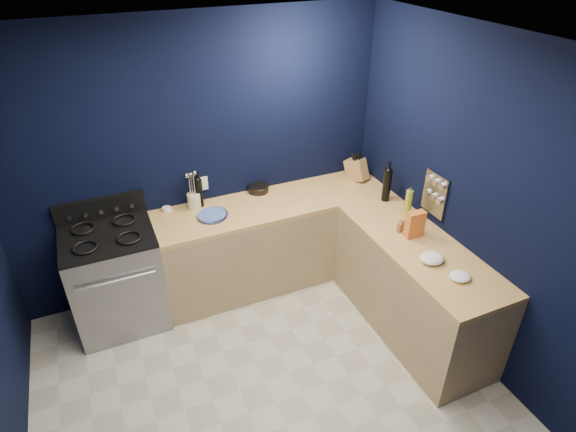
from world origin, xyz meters
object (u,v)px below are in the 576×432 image
gas_range (117,280)px  crouton_bag (415,224)px  plate_stack (212,215)px  utensil_crock (194,201)px  knife_block (356,170)px

gas_range → crouton_bag: bearing=-22.6°
gas_range → plate_stack: 1.02m
utensil_crock → crouton_bag: 1.99m
gas_range → utensil_crock: (0.81, 0.21, 0.52)m
knife_block → crouton_bag: 1.11m
plate_stack → crouton_bag: crouton_bag is taller
gas_range → crouton_bag: (2.39, -1.00, 0.56)m
utensil_crock → gas_range: bearing=-165.4°
knife_block → crouton_bag: (-0.09, -1.10, 0.01)m
plate_stack → utensil_crock: utensil_crock is taller
knife_block → crouton_bag: bearing=-117.9°
crouton_bag → knife_block: bearing=86.8°
plate_stack → gas_range: bearing=179.3°
gas_range → utensil_crock: 0.98m
gas_range → crouton_bag: crouton_bag is taller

